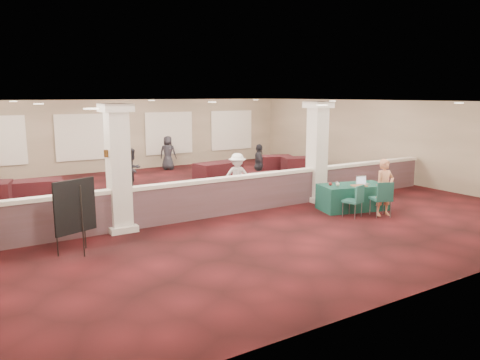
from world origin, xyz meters
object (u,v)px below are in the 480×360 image
conf_chair_main (383,196)px  far_table_back_right (275,163)px  attendee_b (237,176)px  easel_board (75,207)px  conf_chair_side (355,198)px  far_table_back_left (35,191)px  attendee_c (259,165)px  attendee_d (168,153)px  woman (384,188)px  attendee_a (132,169)px  near_table (352,197)px  far_table_front_center (259,184)px  far_table_front_right (302,165)px  far_table_back_center (218,172)px

conf_chair_main → far_table_back_right: bearing=94.8°
attendee_b → easel_board: bearing=-126.3°
conf_chair_side → easel_board: size_ratio=0.56×
far_table_back_left → attendee_c: attendee_c is taller
attendee_d → far_table_back_right: bearing=-171.8°
easel_board → woman: easel_board is taller
woman → attendee_b: size_ratio=1.06×
easel_board → far_table_back_right: size_ratio=1.04×
far_table_back_right → attendee_b: bearing=-137.2°
far_table_back_right → attendee_a: attendee_a is taller
near_table → far_table_front_center: 3.49m
far_table_front_right → far_table_back_left: far_table_back_left is taller
far_table_front_center → far_table_back_left: size_ratio=1.04×
near_table → far_table_back_center: (-1.13, 6.20, 0.00)m
far_table_front_center → far_table_back_left: far_table_front_center is taller
far_table_front_right → attendee_d: bearing=139.4°
far_table_front_right → attendee_c: bearing=-155.9°
attendee_b → attendee_c: bearing=66.1°
attendee_c → far_table_front_right: bearing=-41.8°
conf_chair_main → attendee_c: 5.59m
near_table → attendee_c: 4.53m
easel_board → far_table_back_right: easel_board is taller
conf_chair_side → far_table_back_right: (3.19, 8.16, -0.23)m
far_table_back_left → far_table_back_center: size_ratio=0.92×
near_table → woman: 1.10m
far_table_back_right → woman: bearing=-105.5°
far_table_back_center → attendee_b: attendee_b is taller
attendee_b → woman: bearing=-30.8°
attendee_a → attendee_d: size_ratio=0.99×
far_table_back_left → far_table_front_right: bearing=-1.0°
conf_chair_main → attendee_b: attendee_b is taller
conf_chair_main → far_table_back_left: 10.82m
conf_chair_main → far_table_back_right: conf_chair_main is taller
far_table_front_right → far_table_front_center: bearing=-147.0°
far_table_back_left → easel_board: bearing=-90.6°
woman → far_table_back_center: size_ratio=0.87×
conf_chair_main → woman: 0.28m
far_table_back_center → conf_chair_side: bearing=-85.8°
conf_chair_side → attendee_d: bearing=79.2°
conf_chair_main → far_table_back_center: (-1.20, 7.27, -0.22)m
conf_chair_main → easel_board: bearing=-168.2°
far_table_front_center → attendee_d: attendee_d is taller
far_table_front_center → far_table_back_center: 2.90m
conf_chair_side → far_table_back_center: 6.94m
easel_board → far_table_back_right: 12.80m
woman → attendee_b: (-2.43, 4.02, -0.05)m
conf_chair_side → attendee_d: attendee_d is taller
attendee_a → attendee_b: 4.06m
far_table_back_left → far_table_back_center: bearing=0.0°
near_table → conf_chair_main: 1.10m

